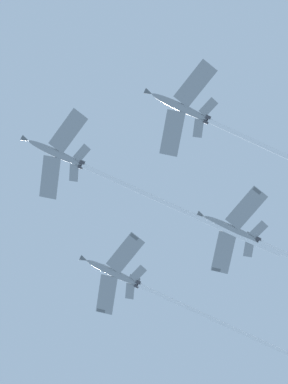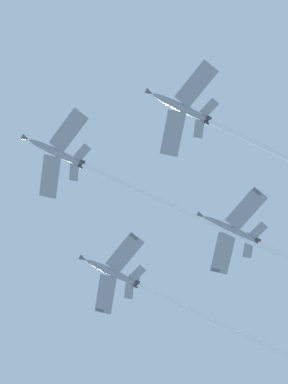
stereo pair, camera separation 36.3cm
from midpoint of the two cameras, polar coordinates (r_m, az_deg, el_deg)
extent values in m
ellipsoid|color=gray|center=(124.00, -8.42, 3.74)|extent=(8.47, 10.65, 3.04)
cone|color=#595E60|center=(125.26, -11.18, 4.99)|extent=(2.01, 2.12, 1.41)
ellipsoid|color=black|center=(124.92, -9.21, 4.20)|extent=(2.53, 2.92, 1.29)
cube|color=gray|center=(122.28, -7.22, 5.78)|extent=(8.49, 9.23, 0.71)
cube|color=#595E60|center=(121.34, -6.38, 7.47)|extent=(1.83, 1.68, 0.37)
cube|color=gray|center=(125.48, -8.95, 1.44)|extent=(9.69, 6.77, 0.71)
cube|color=#595E60|center=(127.00, -9.45, -0.22)|extent=(1.34, 1.93, 0.37)
cube|color=gray|center=(122.61, -5.94, 3.73)|extent=(3.56, 3.98, 0.41)
cube|color=gray|center=(123.99, -6.71, 1.86)|extent=(3.99, 2.85, 0.41)
cube|color=#595E60|center=(124.63, -6.26, 2.98)|extent=(1.79, 2.33, 3.11)
cylinder|color=#38383D|center=(122.96, -5.92, 2.81)|extent=(1.30, 1.36, 0.93)
cylinder|color=#38383D|center=(123.23, -6.08, 2.44)|extent=(1.30, 1.36, 0.93)
cylinder|color=white|center=(122.50, 3.40, -1.71)|extent=(26.78, 35.66, 7.22)
ellipsoid|color=gray|center=(118.18, 3.40, 7.99)|extent=(8.57, 10.59, 3.01)
cone|color=#595E60|center=(118.39, 0.43, 9.38)|extent=(2.01, 2.12, 1.41)
ellipsoid|color=black|center=(118.80, 2.49, 8.47)|extent=(2.55, 2.91, 1.28)
cube|color=gray|center=(117.38, 4.87, 10.12)|extent=(8.44, 9.26, 0.70)
cube|color=#595E60|center=(117.12, 5.90, 11.85)|extent=(1.84, 1.67, 0.37)
cube|color=gray|center=(119.02, 2.65, 5.54)|extent=(9.69, 6.84, 0.70)
cube|color=#595E60|center=(120.02, 1.96, 3.76)|extent=(1.35, 1.93, 0.37)
cube|color=gray|center=(117.94, 6.09, 7.92)|extent=(3.54, 3.99, 0.41)
cube|color=gray|center=(118.65, 5.12, 5.96)|extent=(3.99, 2.89, 0.41)
cube|color=#595E60|center=(119.65, 5.54, 7.09)|extent=(1.81, 2.31, 3.10)
cylinder|color=#38383D|center=(118.14, 6.05, 6.96)|extent=(1.30, 1.36, 0.93)
cylinder|color=#38383D|center=(118.28, 5.85, 6.57)|extent=(1.30, 1.36, 0.93)
ellipsoid|color=gray|center=(128.63, -3.14, -7.56)|extent=(8.43, 10.66, 3.36)
cone|color=#595E60|center=(128.96, -5.85, -6.27)|extent=(2.02, 2.14, 1.45)
ellipsoid|color=black|center=(129.24, -3.93, -7.06)|extent=(2.53, 2.94, 1.36)
cube|color=gray|center=(126.30, -1.91, -5.77)|extent=(8.50, 9.21, 0.80)
cube|color=#595E60|center=(124.81, -1.05, -4.24)|extent=(1.83, 1.68, 0.42)
cube|color=gray|center=(130.93, -3.72, -9.62)|extent=(9.69, 6.73, 0.80)
cube|color=#595E60|center=(133.00, -4.26, -11.07)|extent=(1.33, 1.93, 0.42)
cube|color=gray|center=(127.63, -0.71, -7.68)|extent=(3.56, 3.97, 0.46)
cube|color=gray|center=(129.63, -1.51, -9.33)|extent=(3.98, 2.84, 0.46)
cube|color=#595E60|center=(129.87, -1.08, -8.23)|extent=(1.82, 2.39, 3.16)
cylinder|color=#38383D|center=(128.34, -0.71, -8.52)|extent=(1.31, 1.38, 0.96)
cylinder|color=#38383D|center=(128.74, -0.87, -8.84)|extent=(1.31, 1.38, 0.96)
cylinder|color=white|center=(131.18, 8.80, -12.93)|extent=(28.07, 37.74, 8.77)
ellipsoid|color=gray|center=(123.74, 8.12, -3.52)|extent=(8.48, 10.64, 3.26)
cone|color=#595E60|center=(123.03, 5.31, -2.21)|extent=(2.02, 2.14, 1.44)
ellipsoid|color=black|center=(124.05, 7.25, -3.03)|extent=(2.54, 2.93, 1.34)
cube|color=gray|center=(122.29, 9.54, -1.59)|extent=(8.48, 9.23, 0.77)
cube|color=#595E60|center=(121.46, 10.53, 0.03)|extent=(1.83, 1.68, 0.41)
cube|color=gray|center=(125.43, 7.38, -5.74)|extent=(9.69, 6.77, 0.77)
cube|color=#595E60|center=(127.02, 6.69, -7.32)|extent=(1.34, 1.93, 0.41)
cube|color=gray|center=(123.86, 10.66, -3.59)|extent=(3.55, 3.98, 0.45)
cube|color=gray|center=(125.20, 9.72, -5.36)|extent=(3.99, 2.86, 0.45)
cube|color=#595E60|center=(125.79, 10.09, -4.23)|extent=(1.82, 2.37, 3.15)
cylinder|color=#38383D|center=(124.42, 10.61, -4.47)|extent=(1.31, 1.37, 0.95)
cylinder|color=#38383D|center=(124.69, 10.43, -4.82)|extent=(1.31, 1.37, 0.95)
camera|label=1|loc=(0.18, 89.91, -0.24)|focal=56.51mm
camera|label=2|loc=(0.18, -90.09, 0.24)|focal=56.51mm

